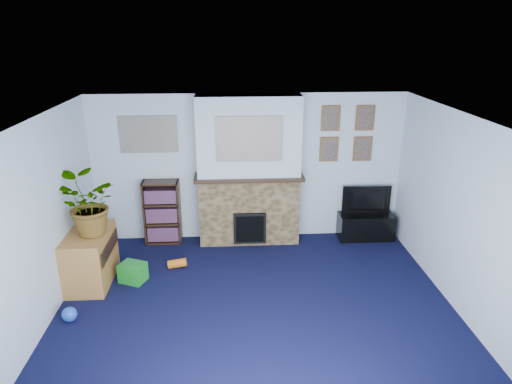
{
  "coord_description": "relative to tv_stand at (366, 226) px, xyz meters",
  "views": [
    {
      "loc": [
        -0.3,
        -4.82,
        3.36
      ],
      "look_at": [
        0.04,
        0.8,
        1.31
      ],
      "focal_mm": 32.0,
      "sensor_mm": 36.0,
      "label": 1
    }
  ],
  "objects": [
    {
      "name": "potted_plant",
      "position": [
        -4.14,
        -1.19,
        0.94
      ],
      "size": [
        0.82,
        0.74,
        0.83
      ],
      "primitive_type": "imported",
      "rotation": [
        0.0,
        0.0,
        3.26
      ],
      "color": "#26661E",
      "rests_on": "sideboard"
    },
    {
      "name": "collage_left",
      "position": [
        -3.5,
        0.21,
        1.55
      ],
      "size": [
        0.9,
        0.03,
        0.58
      ],
      "primitive_type": "cube",
      "color": "gray",
      "rests_on": "wall_back"
    },
    {
      "name": "tv_stand",
      "position": [
        0.0,
        0.0,
        0.0
      ],
      "size": [
        0.9,
        0.38,
        0.43
      ],
      "primitive_type": "cube",
      "color": "black",
      "rests_on": "ground"
    },
    {
      "name": "collage_main",
      "position": [
        -1.95,
        -0.19,
        1.55
      ],
      "size": [
        1.0,
        0.03,
        0.68
      ],
      "primitive_type": "cube",
      "color": "gray",
      "rests_on": "chimney_breast"
    },
    {
      "name": "portrait_tr",
      "position": [
        -0.1,
        0.2,
        1.77
      ],
      "size": [
        0.3,
        0.03,
        0.4
      ],
      "primitive_type": "cube",
      "color": "brown",
      "rests_on": "wall_back"
    },
    {
      "name": "toy_ball",
      "position": [
        -4.22,
        -2.06,
        -0.14
      ],
      "size": [
        0.18,
        0.18,
        0.18
      ],
      "primitive_type": "sphere",
      "color": "blue",
      "rests_on": "ground"
    },
    {
      "name": "ceiling",
      "position": [
        -1.95,
        -2.03,
        2.17
      ],
      "size": [
        5.0,
        4.5,
        0.01
      ],
      "primitive_type": "cube",
      "color": "white",
      "rests_on": "wall_back"
    },
    {
      "name": "floor",
      "position": [
        -1.95,
        -2.03,
        -0.23
      ],
      "size": [
        5.0,
        4.5,
        0.01
      ],
      "primitive_type": "cube",
      "color": "black",
      "rests_on": "ground"
    },
    {
      "name": "sideboard",
      "position": [
        -4.19,
        -1.14,
        0.12
      ],
      "size": [
        0.53,
        0.96,
        0.74
      ],
      "primitive_type": "cube",
      "color": "#A57235",
      "rests_on": "ground"
    },
    {
      "name": "portrait_br",
      "position": [
        -0.1,
        0.2,
        1.27
      ],
      "size": [
        0.3,
        0.03,
        0.4
      ],
      "primitive_type": "cube",
      "color": "brown",
      "rests_on": "wall_back"
    },
    {
      "name": "bookshelf",
      "position": [
        -3.36,
        0.08,
        0.28
      ],
      "size": [
        0.58,
        0.28,
        1.05
      ],
      "color": "black",
      "rests_on": "ground"
    },
    {
      "name": "toy_block",
      "position": [
        -4.23,
        -1.28,
        -0.12
      ],
      "size": [
        0.2,
        0.2,
        0.21
      ],
      "primitive_type": "cube",
      "rotation": [
        0.0,
        0.0,
        0.19
      ],
      "color": "blue",
      "rests_on": "ground"
    },
    {
      "name": "mantel_clock",
      "position": [
        -2.06,
        -0.03,
        1.0
      ],
      "size": [
        0.1,
        0.06,
        0.13
      ],
      "primitive_type": "cube",
      "color": "gold",
      "rests_on": "chimney_breast"
    },
    {
      "name": "wall_right",
      "position": [
        0.55,
        -2.03,
        0.97
      ],
      "size": [
        0.04,
        4.5,
        2.4
      ],
      "primitive_type": "cube",
      "color": "silver",
      "rests_on": "ground"
    },
    {
      "name": "chimney_breast",
      "position": [
        -1.95,
        0.02,
        0.96
      ],
      "size": [
        1.72,
        0.5,
        2.4
      ],
      "color": "brown",
      "rests_on": "ground"
    },
    {
      "name": "mantel_can",
      "position": [
        -1.25,
        -0.03,
        0.99
      ],
      "size": [
        0.06,
        0.06,
        0.12
      ],
      "primitive_type": "cylinder",
      "color": "blue",
      "rests_on": "chimney_breast"
    },
    {
      "name": "portrait_bl",
      "position": [
        -0.65,
        0.2,
        1.27
      ],
      "size": [
        0.3,
        0.03,
        0.4
      ],
      "primitive_type": "cube",
      "color": "brown",
      "rests_on": "wall_back"
    },
    {
      "name": "television",
      "position": [
        -0.0,
        0.02,
        0.43
      ],
      "size": [
        0.81,
        0.13,
        0.46
      ],
      "primitive_type": "imported",
      "rotation": [
        0.0,
        0.0,
        3.11
      ],
      "color": "black",
      "rests_on": "tv_stand"
    },
    {
      "name": "toy_tube",
      "position": [
        -3.05,
        -0.83,
        -0.15
      ],
      "size": [
        0.29,
        0.13,
        0.16
      ],
      "primitive_type": "cylinder",
      "rotation": [
        0.0,
        1.43,
        0.0
      ],
      "color": "orange",
      "rests_on": "ground"
    },
    {
      "name": "green_crate",
      "position": [
        -3.63,
        -1.17,
        -0.08
      ],
      "size": [
        0.41,
        0.38,
        0.27
      ],
      "primitive_type": "cube",
      "rotation": [
        0.0,
        0.0,
        -0.4
      ],
      "color": "#198C26",
      "rests_on": "ground"
    },
    {
      "name": "wall_back",
      "position": [
        -1.95,
        0.22,
        0.97
      ],
      "size": [
        5.0,
        0.04,
        2.4
      ],
      "primitive_type": "cube",
      "color": "silver",
      "rests_on": "ground"
    },
    {
      "name": "mantel_teddy",
      "position": [
        -2.44,
        -0.03,
        0.99
      ],
      "size": [
        0.14,
        0.14,
        0.14
      ],
      "primitive_type": "sphere",
      "color": "gray",
      "rests_on": "chimney_breast"
    },
    {
      "name": "wall_front",
      "position": [
        -1.95,
        -4.28,
        0.97
      ],
      "size": [
        5.0,
        0.04,
        2.4
      ],
      "primitive_type": "cube",
      "color": "silver",
      "rests_on": "ground"
    },
    {
      "name": "wall_left",
      "position": [
        -4.45,
        -2.03,
        0.97
      ],
      "size": [
        0.04,
        4.5,
        2.4
      ],
      "primitive_type": "cube",
      "color": "silver",
      "rests_on": "ground"
    },
    {
      "name": "portrait_tl",
      "position": [
        -0.65,
        0.2,
        1.77
      ],
      "size": [
        0.3,
        0.03,
        0.4
      ],
      "primitive_type": "cube",
      "color": "brown",
      "rests_on": "wall_back"
    },
    {
      "name": "mantel_candle",
      "position": [
        -1.58,
        -0.03,
        1.01
      ],
      "size": [
        0.04,
        0.04,
        0.14
      ],
      "primitive_type": "cylinder",
      "color": "#B2BFC6",
      "rests_on": "chimney_breast"
    }
  ]
}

